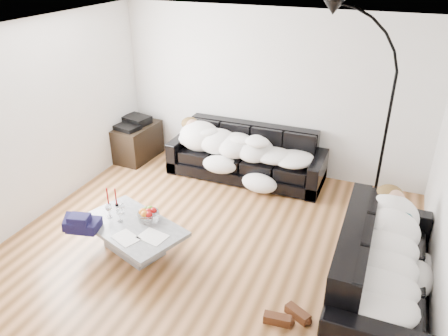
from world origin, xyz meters
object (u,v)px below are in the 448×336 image
at_px(floor_lamp, 386,131).
at_px(wine_glass_c, 120,215).
at_px(sofa_back, 246,154).
at_px(coffee_table, 133,238).
at_px(candle_right, 116,197).
at_px(fruit_bowl, 148,214).
at_px(shoes, 287,316).
at_px(sofa_right, 384,267).
at_px(wine_glass_b, 109,211).
at_px(wine_glass_a, 122,209).
at_px(av_cabinet, 136,141).
at_px(candle_left, 108,197).
at_px(sleeper_back, 245,142).
at_px(stereo, 134,122).
at_px(sleeper_right, 387,251).

bearing_deg(floor_lamp, wine_glass_c, -143.49).
relative_size(sofa_back, coffee_table, 1.92).
bearing_deg(floor_lamp, candle_right, -149.76).
height_order(fruit_bowl, shoes, fruit_bowl).
relative_size(sofa_right, wine_glass_b, 11.85).
xyz_separation_m(sofa_back, fruit_bowl, (-0.49, -2.18, 0.05)).
distance_m(wine_glass_a, av_cabinet, 2.46).
distance_m(coffee_table, candle_right, 0.61).
height_order(fruit_bowl, wine_glass_a, fruit_bowl).
xyz_separation_m(fruit_bowl, wine_glass_b, (-0.48, -0.14, 0.01)).
bearing_deg(sofa_right, candle_right, 89.15).
relative_size(sofa_back, wine_glass_a, 16.35).
bearing_deg(shoes, coffee_table, 174.14).
bearing_deg(floor_lamp, wine_glass_a, -146.30).
height_order(sofa_right, fruit_bowl, sofa_right).
bearing_deg(wine_glass_c, candle_left, 144.25).
bearing_deg(sleeper_back, shoes, -62.23).
bearing_deg(sofa_right, shoes, 128.23).
distance_m(coffee_table, fruit_bowl, 0.35).
height_order(coffee_table, wine_glass_b, wine_glass_b).
bearing_deg(sleeper_back, candle_left, -118.96).
bearing_deg(stereo, fruit_bowl, -42.30).
bearing_deg(wine_glass_c, sleeper_back, 71.03).
distance_m(wine_glass_a, candle_right, 0.23).
distance_m(sofa_back, wine_glass_b, 2.52).
relative_size(av_cabinet, stereo, 1.99).
distance_m(sleeper_right, candle_left, 3.39).
height_order(sofa_back, wine_glass_b, sofa_back).
relative_size(sofa_back, wine_glass_b, 13.57).
bearing_deg(wine_glass_c, floor_lamp, 35.80).
xyz_separation_m(sofa_back, wine_glass_b, (-0.97, -2.32, 0.06)).
relative_size(wine_glass_b, shoes, 0.39).
relative_size(sofa_right, sleeper_right, 1.17).
bearing_deg(wine_glass_b, sofa_right, 3.79).
distance_m(shoes, floor_lamp, 2.77).
height_order(sleeper_right, wine_glass_b, sleeper_right).
bearing_deg(sofa_right, sleeper_back, 47.52).
height_order(wine_glass_a, wine_glass_b, wine_glass_b).
height_order(sofa_right, wine_glass_c, sofa_right).
bearing_deg(wine_glass_a, fruit_bowl, 2.37).
relative_size(sleeper_right, shoes, 3.97).
distance_m(sofa_back, sleeper_back, 0.23).
bearing_deg(sleeper_right, coffee_table, 95.04).
bearing_deg(coffee_table, sleeper_right, 5.04).
height_order(sofa_right, av_cabinet, sofa_right).
relative_size(wine_glass_b, candle_right, 0.73).
height_order(wine_glass_a, floor_lamp, floor_lamp).
xyz_separation_m(wine_glass_b, floor_lamp, (2.99, 2.00, 0.76)).
bearing_deg(candle_right, wine_glass_b, -74.19).
relative_size(wine_glass_a, candle_right, 0.61).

